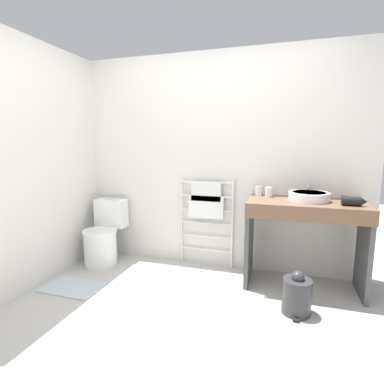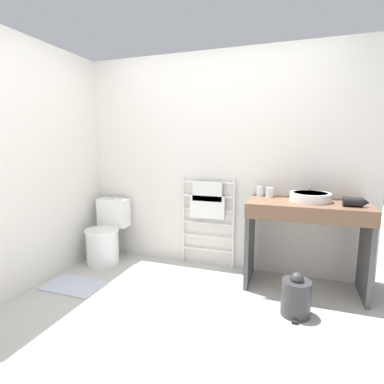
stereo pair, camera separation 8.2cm
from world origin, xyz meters
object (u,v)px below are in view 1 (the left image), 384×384
object	(u,v)px
trash_bin	(297,295)
towel_radiator	(206,206)
sink_basin	(309,196)
hair_dryer	(352,201)
cup_near_wall	(259,191)
cup_near_edge	(269,192)
toilet	(104,237)

from	to	relation	value
trash_bin	towel_radiator	bearing A→B (deg)	142.75
sink_basin	hair_dryer	size ratio (longest dim) A/B	1.82
trash_bin	cup_near_wall	bearing A→B (deg)	119.24
hair_dryer	towel_radiator	bearing A→B (deg)	167.12
towel_radiator	cup_near_edge	distance (m)	0.72
cup_near_wall	cup_near_edge	xyz separation A→B (m)	(0.10, -0.06, 0.00)
hair_dryer	trash_bin	size ratio (longest dim) A/B	0.55
cup_near_edge	towel_radiator	bearing A→B (deg)	171.71
cup_near_edge	cup_near_wall	bearing A→B (deg)	148.36
toilet	sink_basin	bearing A→B (deg)	2.07
toilet	trash_bin	distance (m)	2.19
sink_basin	trash_bin	size ratio (longest dim) A/B	1.01
towel_radiator	hair_dryer	xyz separation A→B (m)	(1.40, -0.32, 0.20)
sink_basin	cup_near_wall	xyz separation A→B (m)	(-0.48, 0.15, 0.01)
sink_basin	hair_dryer	world-z (taller)	hair_dryer
cup_near_wall	cup_near_edge	bearing A→B (deg)	-31.64
towel_radiator	trash_bin	world-z (taller)	towel_radiator
toilet	cup_near_edge	distance (m)	1.95
cup_near_edge	hair_dryer	size ratio (longest dim) A/B	0.49
sink_basin	hair_dryer	bearing A→B (deg)	-21.07
trash_bin	toilet	bearing A→B (deg)	167.64
cup_near_wall	cup_near_edge	world-z (taller)	same
hair_dryer	cup_near_edge	bearing A→B (deg)	162.96
toilet	sink_basin	xyz separation A→B (m)	(2.22, 0.08, 0.59)
cup_near_edge	trash_bin	bearing A→B (deg)	-65.62
cup_near_wall	cup_near_edge	size ratio (longest dim) A/B	1.00
sink_basin	cup_near_edge	xyz separation A→B (m)	(-0.38, 0.09, 0.01)
trash_bin	cup_near_edge	bearing A→B (deg)	114.38
towel_radiator	cup_near_wall	world-z (taller)	towel_radiator
cup_near_wall	trash_bin	size ratio (longest dim) A/B	0.27
toilet	cup_near_edge	world-z (taller)	cup_near_edge
sink_basin	trash_bin	distance (m)	0.93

